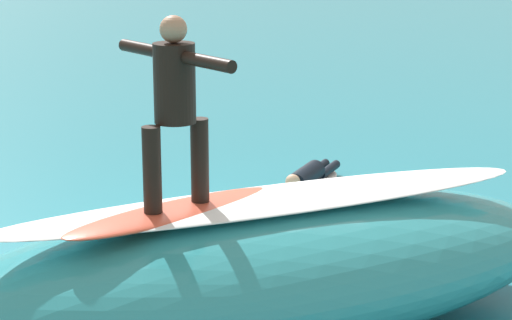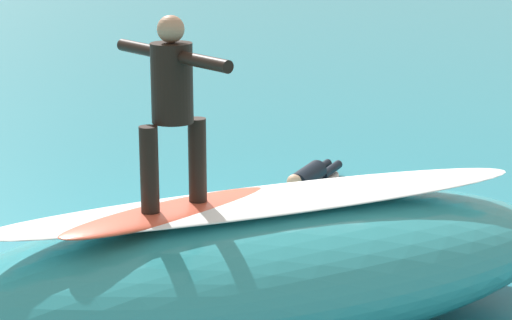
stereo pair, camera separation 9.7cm
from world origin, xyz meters
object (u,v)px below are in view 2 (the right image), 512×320
surfboard_riding (175,211)px  surfer_paddling (311,175)px  surfer_riding (172,97)px  surfboard_paddling (307,189)px

surfboard_riding → surfer_paddling: bearing=-145.7°
surfboard_riding → surfer_riding: 1.01m
surfer_paddling → surfboard_riding: bearing=7.3°
surfboard_paddling → surfer_paddling: size_ratio=1.49×
surfboard_riding → surfer_paddling: surfboard_riding is taller
surfer_paddling → surfer_riding: bearing=7.3°
surfboard_paddling → surfboard_riding: bearing=7.5°
surfer_riding → surfboard_paddling: surfer_riding is taller
surfer_riding → surfer_paddling: (-2.46, -4.47, -2.06)m
surfer_riding → surfboard_paddling: 5.46m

